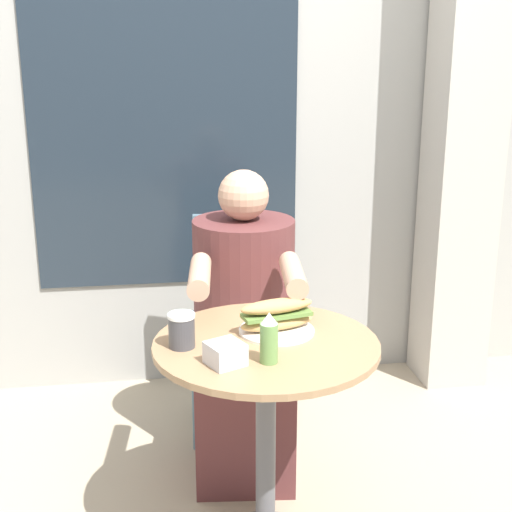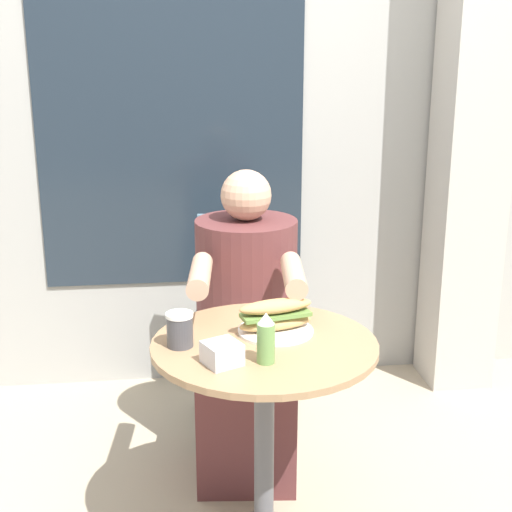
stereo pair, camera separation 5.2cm
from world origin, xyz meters
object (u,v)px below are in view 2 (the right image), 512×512
cafe_table (264,403)px  diner_chair (241,301)px  seated_diner (247,345)px  drink_cup (180,330)px  condiment_bottle (266,339)px  sandwich_on_plate (276,318)px

cafe_table → diner_chair: size_ratio=0.82×
cafe_table → diner_chair: 0.87m
seated_diner → drink_cup: seated_diner is taller
condiment_bottle → seated_diner: bearing=88.2°
cafe_table → seated_diner: 0.52m
seated_diner → sandwich_on_plate: 0.53m
sandwich_on_plate → condiment_bottle: condiment_bottle is taller
seated_diner → sandwich_on_plate: seated_diner is taller
cafe_table → diner_chair: (0.02, 0.87, 0.00)m
cafe_table → drink_cup: drink_cup is taller
diner_chair → condiment_bottle: size_ratio=6.14×
sandwich_on_plate → condiment_bottle: bearing=-105.6°
diner_chair → cafe_table: bearing=94.7°
condiment_bottle → drink_cup: bearing=149.5°
diner_chair → condiment_bottle: diner_chair is taller
sandwich_on_plate → drink_cup: 0.29m
cafe_table → drink_cup: bearing=-179.0°
cafe_table → diner_chair: diner_chair is taller
cafe_table → seated_diner: bearing=89.3°
cafe_table → condiment_bottle: (-0.01, -0.14, 0.26)m
sandwich_on_plate → condiment_bottle: size_ratio=1.65×
sandwich_on_plate → seated_diner: bearing=94.7°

